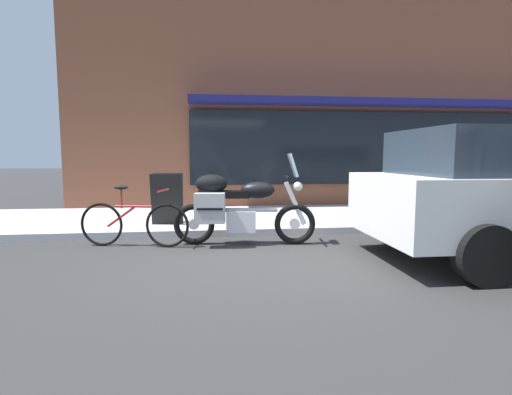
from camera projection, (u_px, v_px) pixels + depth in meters
The scene contains 5 objects.
ground_plane at pixel (253, 257), 5.21m from camera, with size 80.00×80.00×0.00m, color #2F2F2F.
storefront_building at pixel (456, 103), 10.14m from camera, with size 19.65×0.90×5.53m.
touring_motorcycle at pixel (236, 206), 5.87m from camera, with size 2.17×0.62×1.39m.
parked_bicycle at pixel (134, 223), 5.78m from camera, with size 1.64×0.52×0.92m.
sandwich_board_sign at pixel (167, 199), 7.04m from camera, with size 0.55×0.41×0.92m.
Camera 1 is at (-0.55, -5.07, 1.35)m, focal length 27.28 mm.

